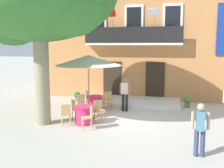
{
  "coord_description": "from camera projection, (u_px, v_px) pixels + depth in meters",
  "views": [
    {
      "loc": [
        1.89,
        -10.8,
        3.27
      ],
      "look_at": [
        -1.18,
        2.39,
        1.3
      ],
      "focal_mm": 42.8,
      "sensor_mm": 36.0,
      "label": 1
    }
  ],
  "objects": [
    {
      "name": "cafe_umbrella",
      "position": [
        88.0,
        61.0,
        11.6
      ],
      "size": [
        2.9,
        2.9,
        2.85
      ],
      "color": "#997A56",
      "rests_on": "ground"
    },
    {
      "name": "cafe_chair_middle_3",
      "position": [
        99.0,
        109.0,
        11.57
      ],
      "size": [
        0.57,
        0.57,
        0.91
      ],
      "color": "tan",
      "rests_on": "ground"
    },
    {
      "name": "ground_planter_left",
      "position": [
        77.0,
        96.0,
        15.56
      ],
      "size": [
        0.35,
        0.35,
        0.58
      ],
      "color": "slate",
      "rests_on": "ground"
    },
    {
      "name": "cafe_table_middle",
      "position": [
        84.0,
        115.0,
        11.14
      ],
      "size": [
        0.86,
        0.86,
        0.76
      ],
      "color": "#E52D66",
      "rests_on": "ground"
    },
    {
      "name": "ground_planter_right",
      "position": [
        187.0,
        101.0,
        14.12
      ],
      "size": [
        0.37,
        0.37,
        0.64
      ],
      "color": "slate",
      "rests_on": "ground"
    },
    {
      "name": "cafe_table_near_tree",
      "position": [
        95.0,
        103.0,
        13.4
      ],
      "size": [
        0.86,
        0.86,
        0.76
      ],
      "color": "#E52D66",
      "rests_on": "ground"
    },
    {
      "name": "cafe_chair_near_tree_2",
      "position": [
        89.0,
        98.0,
        14.05
      ],
      "size": [
        0.56,
        0.56,
        0.91
      ],
      "color": "tan",
      "rests_on": "ground"
    },
    {
      "name": "cafe_chair_middle_1",
      "position": [
        66.0,
        113.0,
        10.87
      ],
      "size": [
        0.54,
        0.54,
        0.91
      ],
      "color": "tan",
      "rests_on": "ground"
    },
    {
      "name": "entrance_step_platform",
      "position": [
        130.0,
        102.0,
        15.0
      ],
      "size": [
        5.52,
        2.51,
        0.25
      ],
      "primitive_type": "cube",
      "color": "silver",
      "rests_on": "ground"
    },
    {
      "name": "cafe_chair_middle_2",
      "position": [
        89.0,
        116.0,
        10.42
      ],
      "size": [
        0.54,
        0.54,
        0.91
      ],
      "color": "tan",
      "rests_on": "ground"
    },
    {
      "name": "ground_plane",
      "position": [
        126.0,
        123.0,
        11.31
      ],
      "size": [
        120.0,
        120.0,
        0.0
      ],
      "primitive_type": "plane",
      "color": "beige"
    },
    {
      "name": "cafe_chair_near_tree_3",
      "position": [
        81.0,
        102.0,
        13.05
      ],
      "size": [
        0.56,
        0.56,
        0.91
      ],
      "color": "tan",
      "rests_on": "ground"
    },
    {
      "name": "cafe_chair_near_tree_0",
      "position": [
        102.0,
        103.0,
        12.75
      ],
      "size": [
        0.56,
        0.56,
        0.91
      ],
      "color": "tan",
      "rests_on": "ground"
    },
    {
      "name": "cafe_chair_middle_0",
      "position": [
        76.0,
        108.0,
        11.74
      ],
      "size": [
        0.56,
        0.56,
        0.91
      ],
      "color": "tan",
      "rests_on": "ground"
    },
    {
      "name": "building_facade",
      "position": [
        138.0,
        38.0,
        17.61
      ],
      "size": [
        13.0,
        5.09,
        7.5
      ],
      "color": "#CC844C",
      "rests_on": "ground"
    },
    {
      "name": "cafe_chair_near_tree_1",
      "position": [
        109.0,
        99.0,
        13.67
      ],
      "size": [
        0.55,
        0.55,
        0.91
      ],
      "color": "tan",
      "rests_on": "ground"
    },
    {
      "name": "pedestrian_mid_plaza",
      "position": [
        200.0,
        127.0,
        7.8
      ],
      "size": [
        0.53,
        0.34,
        1.61
      ],
      "color": "#384260",
      "rests_on": "ground"
    },
    {
      "name": "pedestrian_near_entrance",
      "position": [
        125.0,
        93.0,
        13.25
      ],
      "size": [
        0.53,
        0.29,
        1.66
      ],
      "color": "#232328",
      "rests_on": "ground"
    }
  ]
}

